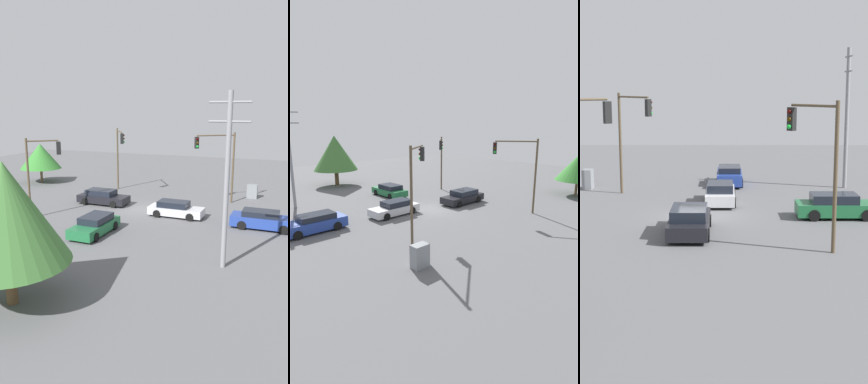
{
  "view_description": "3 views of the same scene",
  "coord_description": "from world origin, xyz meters",
  "views": [
    {
      "loc": [
        13.02,
        -29.89,
        8.75
      ],
      "look_at": [
        1.16,
        -1.54,
        1.99
      ],
      "focal_mm": 35.0,
      "sensor_mm": 36.0,
      "label": 1
    },
    {
      "loc": [
        19.12,
        20.34,
        7.95
      ],
      "look_at": [
        0.06,
        0.19,
        1.74
      ],
      "focal_mm": 28.0,
      "sensor_mm": 36.0,
      "label": 2
    },
    {
      "loc": [
        -31.84,
        -1.39,
        7.17
      ],
      "look_at": [
        -1.46,
        -1.27,
        1.66
      ],
      "focal_mm": 55.0,
      "sensor_mm": 36.0,
      "label": 3
    }
  ],
  "objects": [
    {
      "name": "sedan_green",
      "position": [
        -0.19,
        -7.47,
        0.65
      ],
      "size": [
        2.01,
        4.56,
        1.34
      ],
      "rotation": [
        0.0,
        0.0,
        3.14
      ],
      "color": "#1E6638",
      "rests_on": "ground_plane"
    },
    {
      "name": "ground_plane",
      "position": [
        0.0,
        0.0,
        0.0
      ],
      "size": [
        80.0,
        80.0,
        0.0
      ],
      "primitive_type": "plane",
      "color": "#5B5B5E"
    },
    {
      "name": "traffic_signal_cross",
      "position": [
        6.11,
        4.77,
        4.59
      ],
      "size": [
        3.29,
        2.65,
        6.71
      ],
      "rotation": [
        0.0,
        0.0,
        3.8
      ],
      "color": "brown",
      "rests_on": "ground_plane"
    },
    {
      "name": "utility_pole_tall",
      "position": [
        9.48,
        -9.81,
        5.17
      ],
      "size": [
        2.2,
        0.28,
        9.75
      ],
      "color": "gray",
      "rests_on": "ground_plane"
    },
    {
      "name": "sedan_blue",
      "position": [
        10.88,
        -1.62,
        0.68
      ],
      "size": [
        4.8,
        1.91,
        1.39
      ],
      "rotation": [
        0.0,
        0.0,
        -1.57
      ],
      "color": "#233D93",
      "rests_on": "ground_plane"
    },
    {
      "name": "sedan_silver",
      "position": [
        3.79,
        -1.02,
        0.64
      ],
      "size": [
        4.55,
        1.89,
        1.32
      ],
      "rotation": [
        0.0,
        0.0,
        -1.57
      ],
      "color": "silver",
      "rests_on": "ground_plane"
    },
    {
      "name": "electrical_cabinet",
      "position": [
        8.87,
        8.35,
        0.7
      ],
      "size": [
        0.99,
        0.63,
        1.39
      ],
      "primitive_type": "cube",
      "color": "gray",
      "rests_on": "ground_plane"
    },
    {
      "name": "sedan_dark",
      "position": [
        -3.88,
        0.41,
        0.67
      ],
      "size": [
        4.78,
        2.05,
        1.39
      ],
      "rotation": [
        0.0,
        0.0,
        -1.57
      ],
      "color": "black",
      "rests_on": "ground_plane"
    },
    {
      "name": "traffic_signal_aux",
      "position": [
        -6.39,
        -5.36,
        4.41
      ],
      "size": [
        2.16,
        2.04,
        6.57
      ],
      "rotation": [
        0.0,
        0.0,
        0.74
      ],
      "color": "brown",
      "rests_on": "ground_plane"
    }
  ]
}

